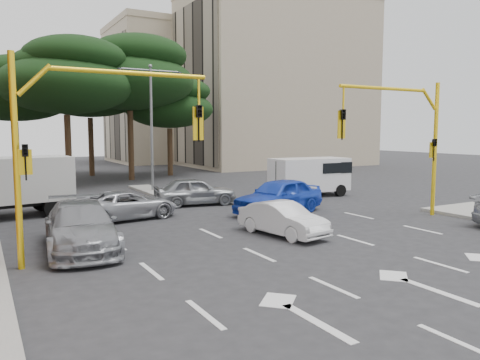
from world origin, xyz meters
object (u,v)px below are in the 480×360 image
object	(u,v)px
signal_mast_right	(408,130)
box_truck_a	(8,188)
car_silver_wagon	(81,226)
car_white_hatch	(283,219)
car_blue_compact	(279,196)
street_lamp_center	(151,105)
van_white	(309,177)
car_silver_cross_a	(126,205)
car_silver_cross_b	(195,191)
signal_mast_left	(83,130)

from	to	relation	value
signal_mast_right	box_truck_a	xyz separation A→B (m)	(-15.23, 8.78, -2.54)
signal_mast_right	car_silver_wagon	distance (m)	13.94
car_white_hatch	car_blue_compact	size ratio (longest dim) A/B	0.77
signal_mast_right	street_lamp_center	xyz separation A→B (m)	(-6.80, 14.01, 1.54)
street_lamp_center	van_white	size ratio (longest dim) A/B	1.69
van_white	signal_mast_right	bearing A→B (deg)	-2.46
signal_mast_right	car_silver_cross_a	bearing A→B (deg)	151.26
signal_mast_right	car_silver_wagon	bearing A→B (deg)	173.98
car_silver_wagon	car_white_hatch	bearing A→B (deg)	-6.20
car_silver_wagon	car_silver_cross_a	xyz separation A→B (m)	(2.75, 4.48, -0.14)
car_silver_cross_a	box_truck_a	size ratio (longest dim) A/B	0.83
car_silver_cross_b	box_truck_a	size ratio (longest dim) A/B	0.78
car_silver_cross_a	box_truck_a	bearing A→B (deg)	48.16
street_lamp_center	box_truck_a	world-z (taller)	street_lamp_center
car_silver_cross_b	street_lamp_center	bearing A→B (deg)	11.00
signal_mast_right	box_truck_a	distance (m)	17.77
car_silver_wagon	van_white	world-z (taller)	van_white
street_lamp_center	car_silver_cross_b	distance (m)	7.61
signal_mast_left	car_blue_compact	world-z (taller)	signal_mast_left
street_lamp_center	signal_mast_right	bearing A→B (deg)	-64.09
signal_mast_left	car_silver_cross_a	distance (m)	7.31
car_white_hatch	car_silver_cross_a	distance (m)	7.29
street_lamp_center	car_silver_wagon	bearing A→B (deg)	-118.04
car_silver_cross_b	box_truck_a	xyz separation A→B (m)	(-8.68, 0.76, 0.62)
box_truck_a	car_silver_cross_b	bearing A→B (deg)	-103.00
signal_mast_right	car_blue_compact	bearing A→B (deg)	137.40
van_white	car_blue_compact	bearing A→B (deg)	-47.72
van_white	box_truck_a	bearing A→B (deg)	-90.53
signal_mast_left	car_silver_cross_a	world-z (taller)	signal_mast_left
street_lamp_center	car_silver_cross_a	world-z (taller)	street_lamp_center
signal_mast_right	car_silver_cross_a	xyz separation A→B (m)	(-10.76, 5.90, -3.25)
car_white_hatch	car_silver_wagon	xyz separation A→B (m)	(-6.91, 1.51, 0.16)
street_lamp_center	car_silver_cross_b	xyz separation A→B (m)	(0.26, -5.98, -4.70)
signal_mast_right	signal_mast_left	world-z (taller)	same
signal_mast_left	car_white_hatch	bearing A→B (deg)	-0.68
street_lamp_center	car_blue_compact	bearing A→B (deg)	-75.38
van_white	box_truck_a	distance (m)	16.00
street_lamp_center	van_white	distance (m)	10.66
signal_mast_right	car_white_hatch	distance (m)	7.37
street_lamp_center	car_blue_compact	distance (m)	11.50
signal_mast_left	car_blue_compact	xyz separation A→B (m)	(9.47, 3.81, -3.06)
car_silver_wagon	car_blue_compact	bearing A→B (deg)	20.40
car_blue_compact	van_white	xyz separation A→B (m)	(4.88, 4.00, 0.33)
signal_mast_left	car_silver_cross_b	distance (m)	11.14
street_lamp_center	box_truck_a	size ratio (longest dim) A/B	1.42
signal_mast_right	car_silver_cross_b	xyz separation A→B (m)	(-6.55, 8.02, -3.16)
car_silver_wagon	van_white	size ratio (longest dim) A/B	1.16
van_white	street_lamp_center	bearing A→B (deg)	-126.45
car_silver_cross_a	car_silver_cross_b	xyz separation A→B (m)	(4.21, 2.12, 0.09)
signal_mast_left	car_silver_cross_b	size ratio (longest dim) A/B	1.41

